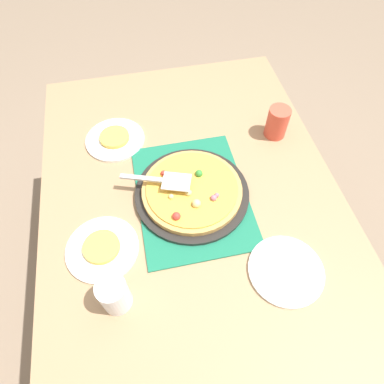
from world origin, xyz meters
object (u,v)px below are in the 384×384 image
object	(u,v)px
plate_side	(286,271)
served_slice_right	(101,247)
served_slice_left	(115,137)
pizza_pan	(192,193)
pizza	(192,190)
plate_near_left	(115,140)
cup_far	(114,295)
plate_far_right	(102,249)
cup_near	(277,122)
pizza_server	(162,180)

from	to	relation	value
plate_side	served_slice_right	xyz separation A→B (m)	(-0.18, -0.52, 0.01)
served_slice_right	served_slice_left	bearing A→B (deg)	170.66
pizza_pan	served_slice_left	bearing A→B (deg)	-142.69
pizza	served_slice_left	world-z (taller)	pizza
plate_near_left	cup_far	bearing A→B (deg)	-3.70
pizza_pan	plate_far_right	world-z (taller)	pizza_pan
served_slice_right	cup_near	world-z (taller)	cup_near
plate_near_left	plate_side	xyz separation A→B (m)	(0.62, 0.45, 0.00)
plate_far_right	plate_side	world-z (taller)	same
pizza_server	pizza_pan	bearing A→B (deg)	71.03
pizza_pan	cup_near	xyz separation A→B (m)	(-0.21, 0.37, 0.05)
pizza_pan	plate_near_left	size ratio (longest dim) A/B	1.73
pizza_pan	plate_side	xyz separation A→B (m)	(0.32, 0.21, -0.01)
served_slice_left	served_slice_right	distance (m)	0.45
served_slice_left	cup_near	world-z (taller)	cup_near
cup_near	plate_far_right	bearing A→B (deg)	-62.36
pizza_pan	pizza_server	bearing A→B (deg)	-108.97
pizza_pan	cup_far	world-z (taller)	cup_far
plate_side	pizza_server	distance (m)	0.47
plate_side	cup_near	size ratio (longest dim) A/B	1.83
pizza_server	cup_near	bearing A→B (deg)	111.66
plate_near_left	served_slice_left	bearing A→B (deg)	0.00
cup_far	pizza_server	world-z (taller)	cup_far
plate_near_left	cup_far	size ratio (longest dim) A/B	1.83
plate_far_right	plate_side	size ratio (longest dim) A/B	1.00
plate_near_left	plate_far_right	bearing A→B (deg)	-9.34
pizza	cup_far	size ratio (longest dim) A/B	2.75
plate_near_left	plate_side	distance (m)	0.77
plate_far_right	pizza_server	world-z (taller)	pizza_server
cup_far	pizza_server	size ratio (longest dim) A/B	0.52
plate_far_right	pizza_server	bearing A→B (deg)	128.54
plate_near_left	cup_near	world-z (taller)	cup_near
pizza	served_slice_left	size ratio (longest dim) A/B	3.00
cup_far	pizza_pan	bearing A→B (deg)	138.20
plate_far_right	plate_side	xyz separation A→B (m)	(0.18, 0.52, 0.00)
plate_side	pizza	bearing A→B (deg)	-145.96
pizza	served_slice_right	xyz separation A→B (m)	(0.14, -0.30, -0.02)
served_slice_right	plate_near_left	bearing A→B (deg)	170.66
pizza	pizza_server	world-z (taller)	pizza_server
cup_far	pizza	bearing A→B (deg)	138.28
served_slice_left	pizza_server	xyz separation A→B (m)	(0.27, 0.14, 0.05)
plate_near_left	plate_far_right	world-z (taller)	same
pizza_pan	served_slice_left	distance (m)	0.38
plate_far_right	served_slice_left	size ratio (longest dim) A/B	2.00
served_slice_right	pizza_pan	bearing A→B (deg)	114.30
pizza	plate_near_left	bearing A→B (deg)	-142.88
pizza	served_slice_right	world-z (taller)	pizza
cup_far	pizza_server	xyz separation A→B (m)	(-0.34, 0.18, 0.01)
plate_far_right	pizza_server	distance (m)	0.28
pizza_pan	pizza_server	world-z (taller)	pizza_server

